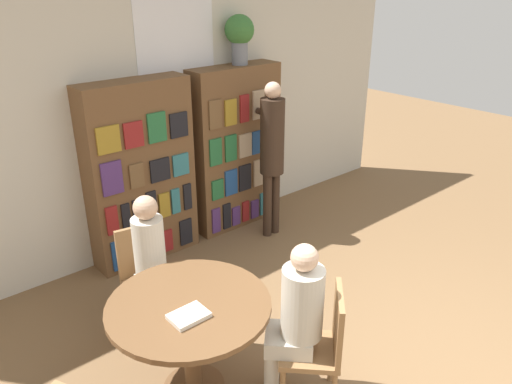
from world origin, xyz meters
The scene contains 11 objects.
wall_back centered at (0.00, 3.30, 1.51)m, with size 6.40×0.07×3.00m.
bookshelf_left centered at (-0.61, 3.11, 0.93)m, with size 1.09×0.34×1.86m.
bookshelf_right centered at (0.61, 3.11, 0.93)m, with size 1.09×0.34×1.86m.
flower_vase centered at (0.69, 3.11, 2.18)m, with size 0.31×0.31×0.52m.
reading_table centered at (-1.30, 1.22, 0.61)m, with size 1.11×1.11×0.75m.
chair_left_side centered at (-1.15, 2.10, 0.49)m, with size 0.46×0.46×0.88m.
chair_far_side centered at (-0.68, 0.58, 0.49)m, with size 0.57×0.57×0.88m.
seated_reader_left centered at (-1.18, 1.92, 0.70)m, with size 0.30×0.38×1.24m.
seated_reader_right centered at (-0.80, 0.70, 0.70)m, with size 0.42×0.42×1.23m.
librarian_standing centered at (0.71, 2.61, 1.05)m, with size 0.26×0.53×1.75m.
open_book_on_table centered at (-1.39, 1.09, 0.76)m, with size 0.24×0.18×0.03m.
Camera 1 is at (-2.75, -1.16, 2.76)m, focal length 35.00 mm.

